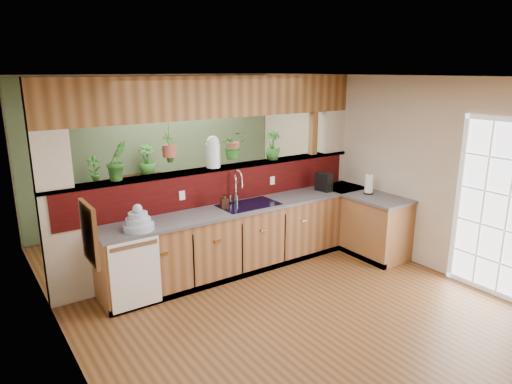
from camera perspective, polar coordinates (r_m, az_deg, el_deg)
ground at (r=5.66m, az=2.54°, el=-13.14°), size 4.60×7.00×0.01m
ceiling at (r=4.99m, az=2.90°, el=14.18°), size 4.60×7.00×0.01m
wall_back at (r=8.18m, az=-12.25°, el=5.05°), size 4.60×0.02×2.60m
wall_left at (r=4.27m, az=-22.89°, el=-4.97°), size 0.02×7.00×2.60m
wall_right at (r=6.78m, az=18.46°, el=2.58°), size 0.02×7.00×2.60m
pass_through_partition at (r=6.31m, az=-4.46°, el=1.42°), size 4.60×0.21×2.60m
pass_through_ledge at (r=6.26m, az=-4.74°, el=2.98°), size 4.60×0.21×0.04m
header_beam at (r=6.13m, az=-4.94°, el=11.74°), size 4.60×0.15×0.55m
sage_backwall at (r=8.16m, az=-12.20°, el=5.03°), size 4.55×0.02×2.55m
countertop at (r=6.58m, az=3.90°, el=-4.75°), size 4.14×1.52×0.90m
dishwasher at (r=5.37m, az=-14.80°, el=-9.89°), size 0.58×0.03×0.82m
navy_sink at (r=6.22m, az=-0.91°, el=-2.29°), size 0.82×0.50×0.18m
french_door at (r=6.14m, az=27.69°, el=-2.05°), size 0.06×1.02×2.16m
framed_print at (r=3.45m, az=-20.08°, el=-4.93°), size 0.04×0.35×0.45m
faucet at (r=6.21m, az=-2.39°, el=0.85°), size 0.21×0.21×0.47m
dish_stack at (r=5.38m, az=-14.50°, el=-3.64°), size 0.35×0.35×0.31m
soap_dispenser at (r=6.02m, az=-3.96°, el=-1.10°), size 0.12×0.12×0.21m
coffee_maker at (r=6.94m, az=8.54°, el=1.15°), size 0.15×0.25×0.27m
paper_towel at (r=6.91m, az=13.94°, el=0.93°), size 0.14×0.14×0.31m
glass_jar at (r=6.18m, az=-5.40°, el=5.04°), size 0.19×0.19×0.43m
ledge_plant_left at (r=5.67m, az=-16.98°, el=3.79°), size 0.30×0.26×0.48m
ledge_plant_right at (r=6.71m, az=2.08°, el=5.85°), size 0.27×0.27×0.42m
hanging_plant_a at (r=5.87m, az=-10.84°, el=6.58°), size 0.23×0.19×0.49m
hanging_plant_b at (r=6.30m, az=-2.90°, el=7.36°), size 0.36×0.32×0.50m
shelving_console at (r=7.89m, az=-15.98°, el=-1.52°), size 1.39×0.83×0.90m
shelf_plant_a at (r=7.61m, az=-19.56°, el=2.73°), size 0.26×0.22×0.42m
shelf_plant_b at (r=7.86m, az=-13.46°, el=3.92°), size 0.31×0.31×0.52m
floor_plant at (r=8.17m, az=-0.59°, el=-0.99°), size 0.92×0.86×0.83m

